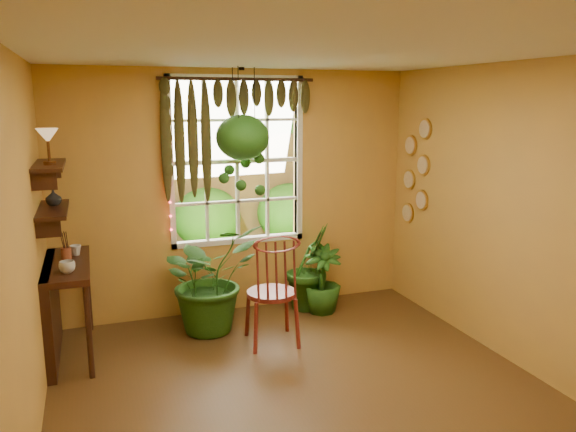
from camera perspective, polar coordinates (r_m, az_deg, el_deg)
name	(u,v)px	position (r m, az deg, el deg)	size (l,w,h in m)	color
floor	(313,404)	(4.69, 2.54, -18.57)	(4.50, 4.50, 0.00)	#503317
ceiling	(316,50)	(4.06, 2.89, 16.47)	(4.50, 4.50, 0.00)	white
wall_back	(238,193)	(6.27, -5.09, 2.35)	(4.00, 4.00, 0.00)	#C38F42
wall_left	(19,265)	(3.91, -25.69, -4.48)	(4.50, 4.50, 0.00)	#C38F42
wall_right	(530,220)	(5.25, 23.35, -0.38)	(4.50, 4.50, 0.00)	#C38F42
window	(237,161)	(6.26, -5.22, 5.56)	(1.52, 0.10, 1.86)	white
valance_vine	(231,108)	(6.08, -5.82, 10.82)	(1.70, 0.12, 1.10)	#33180E
string_lights	(168,160)	(6.02, -12.07, 5.59)	(0.03, 0.03, 1.54)	#FF2633
wall_plates	(416,172)	(6.61, 12.83, 4.33)	(0.04, 0.32, 1.10)	#FFF6D0
counter_ledge	(57,300)	(5.65, -22.44, -7.90)	(0.40, 1.20, 0.90)	#33180E
shelf_lower	(53,210)	(5.44, -22.77, 0.59)	(0.25, 0.90, 0.04)	#33180E
shelf_upper	(49,165)	(5.39, -23.10, 4.77)	(0.25, 0.90, 0.04)	#33180E
backyard	(189,159)	(10.82, -10.05, 5.76)	(14.00, 10.00, 12.00)	#2A5418
windsor_chair	(273,307)	(5.55, -1.58, -9.25)	(0.52, 0.55, 1.30)	maroon
potted_plant_left	(209,278)	(5.87, -7.98, -6.25)	(1.02, 0.88, 1.13)	#164813
potted_plant_mid	(309,266)	(6.45, 2.10, -5.14)	(0.54, 0.44, 0.99)	#164813
potted_plant_right	(322,279)	(6.37, 3.46, -6.45)	(0.43, 0.43, 0.77)	#164813
hanging_basket	(243,144)	(6.00, -4.63, 7.34)	(0.57, 0.57, 1.35)	black
cup_a	(67,267)	(5.20, -21.52, -4.85)	(0.13, 0.13, 0.11)	silver
cup_b	(76,250)	(5.76, -20.77, -3.28)	(0.11, 0.11, 0.10)	beige
brush_jar	(66,246)	(5.62, -21.66, -2.83)	(0.09, 0.09, 0.34)	brown
shelf_vase	(53,198)	(5.55, -22.73, 1.74)	(0.14, 0.14, 0.15)	#B2AD99
tiffany_lamp	(48,138)	(5.23, -23.23, 7.30)	(0.19, 0.19, 0.31)	#573119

